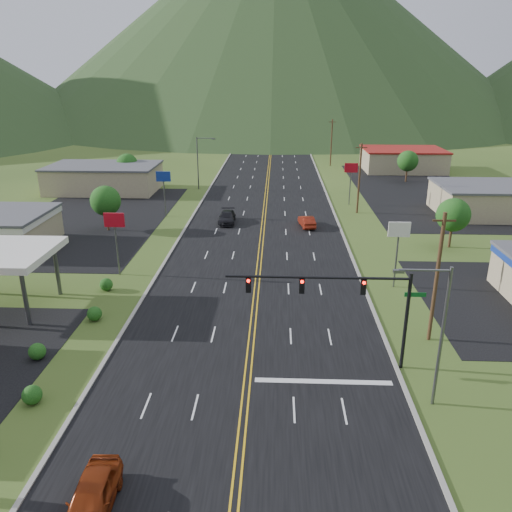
{
  "coord_description": "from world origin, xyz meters",
  "views": [
    {
      "loc": [
        1.77,
        -16.07,
        19.0
      ],
      "look_at": [
        0.08,
        23.65,
        4.5
      ],
      "focal_mm": 35.0,
      "sensor_mm": 36.0,
      "label": 1
    }
  ],
  "objects_px": {
    "streetlight_east": "(437,328)",
    "car_red_near": "(92,498)",
    "car_red_far": "(307,222)",
    "streetlight_west": "(199,160)",
    "traffic_signal": "(347,296)",
    "car_dark_mid": "(227,218)"
  },
  "relations": [
    {
      "from": "traffic_signal",
      "to": "streetlight_east",
      "type": "bearing_deg",
      "value": -40.39
    },
    {
      "from": "streetlight_east",
      "to": "streetlight_west",
      "type": "xyz_separation_m",
      "value": [
        -22.86,
        60.0,
        0.0
      ]
    },
    {
      "from": "streetlight_west",
      "to": "traffic_signal",
      "type": "bearing_deg",
      "value": -72.03
    },
    {
      "from": "car_dark_mid",
      "to": "streetlight_east",
      "type": "bearing_deg",
      "value": -69.03
    },
    {
      "from": "streetlight_east",
      "to": "car_red_far",
      "type": "height_order",
      "value": "streetlight_east"
    },
    {
      "from": "streetlight_east",
      "to": "car_red_near",
      "type": "bearing_deg",
      "value": -153.4
    },
    {
      "from": "car_red_far",
      "to": "car_red_near",
      "type": "bearing_deg",
      "value": 65.74
    },
    {
      "from": "streetlight_east",
      "to": "car_red_near",
      "type": "distance_m",
      "value": 20.2
    },
    {
      "from": "streetlight_west",
      "to": "car_red_far",
      "type": "relative_size",
      "value": 2.02
    },
    {
      "from": "traffic_signal",
      "to": "streetlight_west",
      "type": "height_order",
      "value": "streetlight_west"
    },
    {
      "from": "car_red_far",
      "to": "streetlight_east",
      "type": "bearing_deg",
      "value": 88.7
    },
    {
      "from": "streetlight_west",
      "to": "car_dark_mid",
      "type": "distance_m",
      "value": 22.58
    },
    {
      "from": "streetlight_east",
      "to": "car_red_near",
      "type": "height_order",
      "value": "streetlight_east"
    },
    {
      "from": "streetlight_east",
      "to": "streetlight_west",
      "type": "bearing_deg",
      "value": 110.86
    },
    {
      "from": "car_red_near",
      "to": "car_red_far",
      "type": "height_order",
      "value": "car_red_near"
    },
    {
      "from": "car_dark_mid",
      "to": "car_red_far",
      "type": "distance_m",
      "value": 10.79
    },
    {
      "from": "streetlight_west",
      "to": "car_red_near",
      "type": "relative_size",
      "value": 1.86
    },
    {
      "from": "streetlight_east",
      "to": "car_dark_mid",
      "type": "distance_m",
      "value": 42.35
    },
    {
      "from": "car_dark_mid",
      "to": "car_red_near",
      "type": "bearing_deg",
      "value": -93.34
    },
    {
      "from": "car_dark_mid",
      "to": "car_red_far",
      "type": "height_order",
      "value": "car_dark_mid"
    },
    {
      "from": "traffic_signal",
      "to": "car_red_near",
      "type": "distance_m",
      "value": 18.77
    },
    {
      "from": "streetlight_west",
      "to": "streetlight_east",
      "type": "bearing_deg",
      "value": -69.14
    }
  ]
}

